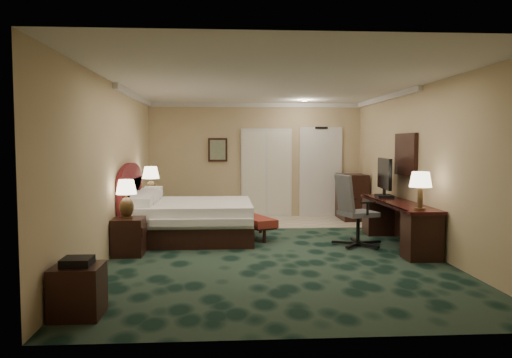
{
  "coord_description": "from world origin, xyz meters",
  "views": [
    {
      "loc": [
        -0.76,
        -8.04,
        1.73
      ],
      "look_at": [
        -0.2,
        0.6,
        1.13
      ],
      "focal_mm": 35.0,
      "sensor_mm": 36.0,
      "label": 1
    }
  ],
  "objects": [
    {
      "name": "nightstand_far",
      "position": [
        -2.23,
        2.17,
        0.31
      ],
      "size": [
        0.5,
        0.57,
        0.63
      ],
      "primitive_type": "cube",
      "color": "black",
      "rests_on": "ground"
    },
    {
      "name": "wall_art",
      "position": [
        -0.9,
        3.71,
        1.6
      ],
      "size": [
        0.45,
        0.06,
        0.55
      ],
      "primitive_type": "cube",
      "color": "slate",
      "rests_on": "wall_back"
    },
    {
      "name": "lamp_near",
      "position": [
        -2.27,
        -0.23,
        0.88
      ],
      "size": [
        0.41,
        0.41,
        0.6
      ],
      "primitive_type": null,
      "rotation": [
        0.0,
        0.0,
        -0.32
      ],
      "color": "black",
      "rests_on": "nightstand_near"
    },
    {
      "name": "desk_lamp",
      "position": [
        2.17,
        -0.81,
        1.04
      ],
      "size": [
        0.35,
        0.35,
        0.58
      ],
      "primitive_type": null,
      "rotation": [
        0.0,
        0.0,
        0.06
      ],
      "color": "black",
      "rests_on": "desk"
    },
    {
      "name": "closet_doors",
      "position": [
        0.25,
        3.71,
        1.05
      ],
      "size": [
        1.2,
        0.06,
        2.1
      ],
      "primitive_type": "cube",
      "color": "beige",
      "rests_on": "ground"
    },
    {
      "name": "wall_right",
      "position": [
        2.5,
        0.0,
        1.35
      ],
      "size": [
        0.0,
        7.5,
        2.7
      ],
      "primitive_type": "cube",
      "color": "tan",
      "rests_on": "ground"
    },
    {
      "name": "bed_bench",
      "position": [
        -0.2,
        1.09,
        0.2
      ],
      "size": [
        0.81,
        1.23,
        0.4
      ],
      "primitive_type": "cube",
      "rotation": [
        0.0,
        0.0,
        0.38
      ],
      "color": "maroon",
      "rests_on": "ground"
    },
    {
      "name": "minibar",
      "position": [
        2.17,
        3.2,
        0.52
      ],
      "size": [
        0.55,
        0.99,
        1.05
      ],
      "primitive_type": "cube",
      "color": "black",
      "rests_on": "ground"
    },
    {
      "name": "side_table",
      "position": [
        -2.23,
        -3.03,
        0.26
      ],
      "size": [
        0.48,
        0.48,
        0.52
      ],
      "primitive_type": "cube",
      "color": "black",
      "rests_on": "ground"
    },
    {
      "name": "desk_chair",
      "position": [
        1.52,
        0.24,
        0.61
      ],
      "size": [
        0.87,
        0.84,
        1.22
      ],
      "primitive_type": null,
      "rotation": [
        0.0,
        0.0,
        0.28
      ],
      "color": "#474747",
      "rests_on": "ground"
    },
    {
      "name": "crown_molding",
      "position": [
        0.0,
        0.0,
        2.65
      ],
      "size": [
        5.0,
        7.5,
        0.1
      ],
      "primitive_type": null,
      "color": "silver",
      "rests_on": "wall_back"
    },
    {
      "name": "nightstand_near",
      "position": [
        -2.25,
        -0.23,
        0.29
      ],
      "size": [
        0.46,
        0.53,
        0.58
      ],
      "primitive_type": "cube",
      "color": "black",
      "rests_on": "ground"
    },
    {
      "name": "headboard",
      "position": [
        -2.44,
        1.0,
        0.7
      ],
      "size": [
        0.12,
        2.0,
        1.4
      ],
      "primitive_type": null,
      "color": "#461812",
      "rests_on": "ground"
    },
    {
      "name": "bed",
      "position": [
        -1.33,
        1.07,
        0.34
      ],
      "size": [
        2.14,
        1.98,
        0.68
      ],
      "primitive_type": "cube",
      "color": "white",
      "rests_on": "ground"
    },
    {
      "name": "wall_left",
      "position": [
        -2.5,
        0.0,
        1.35
      ],
      "size": [
        0.0,
        7.5,
        2.7
      ],
      "primitive_type": "cube",
      "color": "tan",
      "rests_on": "ground"
    },
    {
      "name": "tv",
      "position": [
        2.19,
        0.93,
        1.11
      ],
      "size": [
        0.17,
        0.93,
        0.72
      ],
      "primitive_type": "cube",
      "rotation": [
        0.0,
        0.0,
        -0.1
      ],
      "color": "black",
      "rests_on": "desk"
    },
    {
      "name": "lamp_far",
      "position": [
        -2.24,
        2.17,
        0.95
      ],
      "size": [
        0.35,
        0.35,
        0.65
      ],
      "primitive_type": null,
      "rotation": [
        0.0,
        0.0,
        0.01
      ],
      "color": "black",
      "rests_on": "nightstand_far"
    },
    {
      "name": "entry_door",
      "position": [
        1.55,
        3.72,
        1.05
      ],
      "size": [
        1.02,
        0.06,
        2.18
      ],
      "primitive_type": "cube",
      "color": "silver",
      "rests_on": "ground"
    },
    {
      "name": "wall_front",
      "position": [
        0.0,
        -3.75,
        1.35
      ],
      "size": [
        5.0,
        0.0,
        2.7
      ],
      "primitive_type": "cube",
      "color": "tan",
      "rests_on": "ground"
    },
    {
      "name": "ceiling",
      "position": [
        0.0,
        0.0,
        2.7
      ],
      "size": [
        5.0,
        7.5,
        0.0
      ],
      "primitive_type": "cube",
      "color": "silver",
      "rests_on": "wall_back"
    },
    {
      "name": "floor",
      "position": [
        0.0,
        0.0,
        0.0
      ],
      "size": [
        5.0,
        7.5,
        0.0
      ],
      "primitive_type": "cube",
      "color": "black",
      "rests_on": "ground"
    },
    {
      "name": "tile_patch",
      "position": [
        0.9,
        2.9,
        0.01
      ],
      "size": [
        3.2,
        1.7,
        0.01
      ],
      "primitive_type": "cube",
      "color": "#C6B698",
      "rests_on": "ground"
    },
    {
      "name": "desk",
      "position": [
        2.2,
        0.23,
        0.38
      ],
      "size": [
        0.56,
        2.6,
        0.75
      ],
      "primitive_type": "cube",
      "color": "black",
      "rests_on": "ground"
    },
    {
      "name": "wall_mirror",
      "position": [
        2.46,
        0.6,
        1.55
      ],
      "size": [
        0.05,
        0.95,
        0.75
      ],
      "primitive_type": "cube",
      "color": "white",
      "rests_on": "wall_right"
    },
    {
      "name": "wall_back",
      "position": [
        0.0,
        3.75,
        1.35
      ],
      "size": [
        5.0,
        0.0,
        2.7
      ],
      "primitive_type": "cube",
      "color": "tan",
      "rests_on": "ground"
    }
  ]
}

